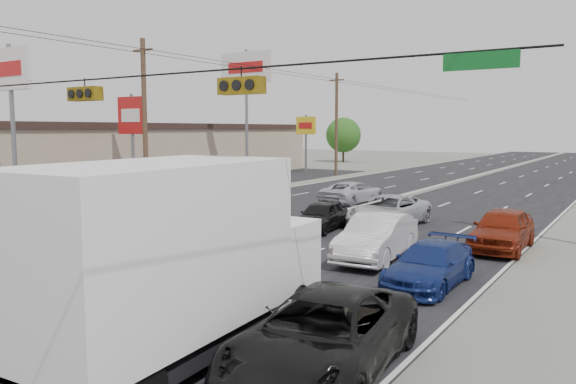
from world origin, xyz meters
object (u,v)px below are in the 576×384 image
at_px(queue_car_d, 430,265).
at_px(pole_sign_billboard, 246,76).
at_px(box_truck, 176,259).
at_px(queue_car_e, 502,229).
at_px(utility_pole_left_c, 336,123).
at_px(queue_car_a, 321,216).
at_px(pole_sign_mid, 132,121).
at_px(oncoming_far, 353,193).
at_px(tree_left_far, 343,135).
at_px(pole_sign_far, 306,130).
at_px(red_sedan, 230,239).
at_px(queue_car_c, 389,211).
at_px(queue_car_b, 377,238).
at_px(utility_pole_left_b, 145,120).
at_px(tan_sedan, 54,281).
at_px(pole_sign_near, 11,82).
at_px(oncoming_near, 221,203).
at_px(black_suv, 324,336).

bearing_deg(queue_car_d, pole_sign_billboard, 137.45).
relative_size(box_truck, queue_car_e, 1.71).
bearing_deg(utility_pole_left_c, queue_car_a, -63.28).
height_order(pole_sign_mid, queue_car_e, pole_sign_mid).
distance_m(utility_pole_left_c, oncoming_far, 21.99).
bearing_deg(tree_left_far, pole_sign_mid, -83.21).
distance_m(pole_sign_far, red_sedan, 38.45).
bearing_deg(queue_car_c, queue_car_b, -65.76).
bearing_deg(utility_pole_left_b, box_truck, -41.70).
distance_m(utility_pole_left_b, tan_sedan, 21.68).
distance_m(pole_sign_near, queue_car_a, 18.13).
bearing_deg(queue_car_a, oncoming_far, 100.66).
xyz_separation_m(utility_pole_left_c, pole_sign_billboard, (-2.00, -12.00, 3.76)).
bearing_deg(oncoming_near, queue_car_a, 176.28).
bearing_deg(utility_pole_left_b, oncoming_far, 30.49).
distance_m(queue_car_b, queue_car_e, 5.24).
bearing_deg(tan_sedan, tree_left_far, 103.21).
height_order(utility_pole_left_b, red_sedan, utility_pole_left_b).
bearing_deg(tan_sedan, red_sedan, 82.25).
height_order(tan_sedan, queue_car_b, tan_sedan).
distance_m(pole_sign_far, tan_sedan, 44.75).
xyz_separation_m(pole_sign_mid, box_truck, (22.94, -19.43, -3.09)).
height_order(box_truck, oncoming_near, box_truck).
bearing_deg(red_sedan, queue_car_c, 74.72).
relative_size(utility_pole_left_c, pole_sign_near, 1.11).
bearing_deg(queue_car_b, queue_car_e, 45.40).
distance_m(box_truck, queue_car_b, 10.06).
height_order(black_suv, queue_car_b, queue_car_b).
bearing_deg(oncoming_near, pole_sign_far, -64.52).
xyz_separation_m(utility_pole_left_c, tree_left_far, (-9.50, 20.00, -1.39)).
distance_m(box_truck, queue_car_c, 16.83).
bearing_deg(oncoming_near, pole_sign_near, 30.93).
relative_size(pole_sign_billboard, queue_car_d, 2.55).
distance_m(pole_sign_billboard, oncoming_near, 19.36).
height_order(pole_sign_mid, pole_sign_far, pole_sign_mid).
distance_m(pole_sign_mid, tree_left_far, 42.32).
height_order(pole_sign_mid, red_sedan, pole_sign_mid).
bearing_deg(pole_sign_mid, box_truck, -40.27).
bearing_deg(utility_pole_left_b, queue_car_a, -10.63).
height_order(utility_pole_left_c, oncoming_near, utility_pole_left_c).
xyz_separation_m(box_truck, queue_car_b, (-0.13, 9.98, -1.24)).
distance_m(queue_car_a, queue_car_c, 3.48).
relative_size(queue_car_b, queue_car_c, 0.93).
xyz_separation_m(tan_sedan, queue_car_e, (7.74, 13.67, -0.03)).
bearing_deg(black_suv, queue_car_b, 101.57).
relative_size(utility_pole_left_c, oncoming_far, 2.06).
bearing_deg(tan_sedan, queue_car_a, 82.25).
xyz_separation_m(box_truck, oncoming_far, (-7.44, 22.91, -1.35)).
distance_m(utility_pole_left_c, queue_car_e, 35.19).
xyz_separation_m(pole_sign_far, oncoming_near, (10.92, -26.81, -3.70)).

